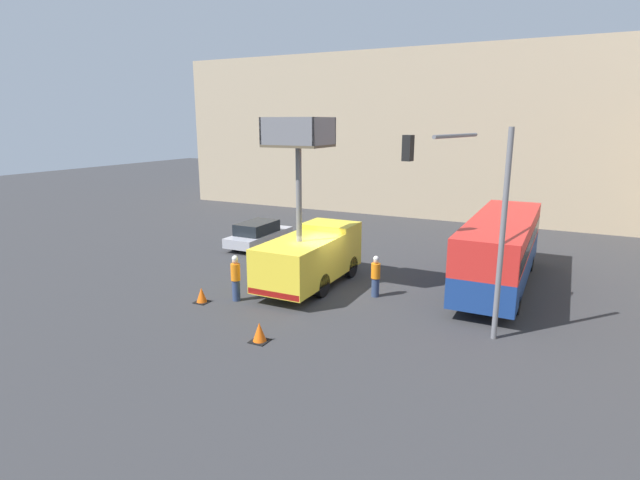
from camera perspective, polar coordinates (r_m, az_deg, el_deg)
The scene contains 10 objects.
ground_plane at distance 21.55m, azimuth 1.01°, elevation -5.87°, with size 120.00×120.00×0.00m, color #333335.
building_backdrop_far at distance 42.20m, azimuth 14.99°, elevation 11.63°, with size 44.00×10.00×12.28m.
utility_truck at distance 21.70m, azimuth -1.13°, elevation -1.37°, with size 2.39×6.08×7.27m.
city_bus at distance 23.08m, azimuth 19.93°, elevation -0.66°, with size 2.45×10.10×3.08m.
traffic_light_pole at distance 17.16m, azimuth 16.70°, elevation 4.63°, with size 3.70×3.44×6.95m.
road_worker_near_truck at distance 20.45m, azimuth -9.61°, elevation -4.30°, with size 0.38×0.38×1.90m.
road_worker_directing at distance 20.78m, azimuth 6.37°, elevation -4.17°, with size 0.38×0.38×1.75m.
traffic_cone_near_truck at distance 16.86m, azimuth -6.93°, elevation -10.47°, with size 0.59×0.59×0.67m.
traffic_cone_mid_road at distance 20.72m, azimuth -13.38°, elevation -6.19°, with size 0.55×0.55×0.62m.
parked_car_curbside at distance 29.25m, azimuth -7.04°, elevation 0.71°, with size 1.81×4.67×1.46m.
Camera 1 is at (8.82, -18.34, 7.10)m, focal length 28.00 mm.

